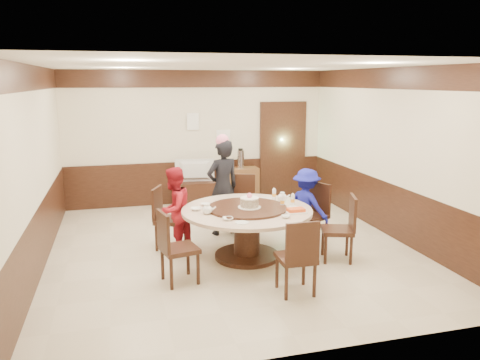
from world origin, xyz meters
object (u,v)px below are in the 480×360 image
object	(u,v)px
person_blue	(306,206)
shrimp_platter	(296,211)
tv_stand	(195,193)
person_standing	(223,187)
banquet_table	(247,223)
birthday_cake	(249,202)
side_cabinet	(239,185)
person_red	(174,210)
television	(195,171)
thermos	(241,159)

from	to	relation	value
person_blue	shrimp_platter	size ratio (longest dim) A/B	4.06
person_blue	tv_stand	xyz separation A→B (m)	(-1.35, 2.76, -0.36)
person_standing	tv_stand	bearing A→B (deg)	-103.18
banquet_table	birthday_cake	world-z (taller)	birthday_cake
person_standing	side_cabinet	bearing A→B (deg)	-129.59
person_red	person_blue	bearing A→B (deg)	128.42
banquet_table	television	distance (m)	3.20
person_blue	television	bearing A→B (deg)	-7.03
shrimp_platter	side_cabinet	size ratio (longest dim) A/B	0.38
tv_stand	thermos	size ratio (longest dim) A/B	2.24
person_blue	person_standing	bearing A→B (deg)	24.34
person_red	thermos	distance (m)	3.20
person_red	television	size ratio (longest dim) A/B	1.60
person_red	television	xyz separation A→B (m)	(0.76, 2.63, 0.08)
person_red	shrimp_platter	size ratio (longest dim) A/B	4.39
banquet_table	person_standing	world-z (taller)	person_standing
shrimp_platter	person_blue	bearing A→B (deg)	57.89
person_blue	shrimp_platter	world-z (taller)	person_blue
person_standing	tv_stand	world-z (taller)	person_standing
banquet_table	person_standing	size ratio (longest dim) A/B	1.17
person_standing	person_blue	bearing A→B (deg)	130.04
person_standing	person_blue	world-z (taller)	person_standing
tv_stand	thermos	world-z (taller)	thermos
person_standing	thermos	xyz separation A→B (m)	(0.85, 2.02, 0.13)
tv_stand	side_cabinet	xyz separation A→B (m)	(0.97, 0.03, 0.12)
banquet_table	thermos	bearing A→B (deg)	76.73
banquet_table	person_blue	xyz separation A→B (m)	(1.11, 0.42, 0.08)
person_blue	tv_stand	bearing A→B (deg)	-7.03
banquet_table	birthday_cake	xyz separation A→B (m)	(0.03, -0.04, 0.32)
banquet_table	side_cabinet	distance (m)	3.30
birthday_cake	television	size ratio (longest dim) A/B	0.41
thermos	person_blue	bearing A→B (deg)	-82.77
person_red	tv_stand	world-z (taller)	person_red
person_red	thermos	world-z (taller)	person_red
banquet_table	tv_stand	bearing A→B (deg)	94.37
person_red	television	bearing A→B (deg)	-154.05
shrimp_platter	side_cabinet	distance (m)	3.60
person_standing	shrimp_platter	distance (m)	1.71
banquet_table	person_red	world-z (taller)	person_red
person_standing	tv_stand	distance (m)	2.08
person_red	side_cabinet	size ratio (longest dim) A/B	1.65
banquet_table	side_cabinet	world-z (taller)	banquet_table
tv_stand	television	distance (m)	0.49
shrimp_platter	television	xyz separation A→B (m)	(-0.86, 3.55, -0.04)
birthday_cake	shrimp_platter	size ratio (longest dim) A/B	1.11
banquet_table	person_blue	bearing A→B (deg)	20.73
tv_stand	person_standing	bearing A→B (deg)	-85.71
birthday_cake	television	xyz separation A→B (m)	(-0.27, 3.22, -0.12)
person_standing	person_red	distance (m)	1.12
side_cabinet	person_blue	bearing A→B (deg)	-82.19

